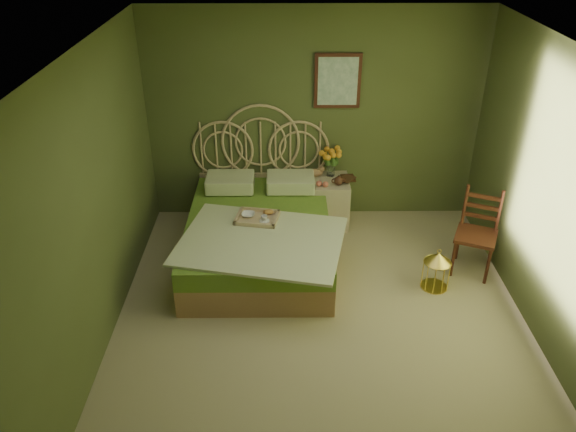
{
  "coord_description": "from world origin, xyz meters",
  "views": [
    {
      "loc": [
        -0.36,
        -4.17,
        3.64
      ],
      "look_at": [
        -0.32,
        1.0,
        0.65
      ],
      "focal_mm": 35.0,
      "sensor_mm": 36.0,
      "label": 1
    }
  ],
  "objects_px": {
    "chair": "(475,226)",
    "bed": "(259,232)",
    "birdcage": "(436,270)",
    "nightstand": "(327,196)"
  },
  "relations": [
    {
      "from": "bed",
      "to": "nightstand",
      "type": "xyz_separation_m",
      "value": [
        0.82,
        0.76,
        0.04
      ]
    },
    {
      "from": "nightstand",
      "to": "chair",
      "type": "distance_m",
      "value": 1.83
    },
    {
      "from": "nightstand",
      "to": "chair",
      "type": "xyz_separation_m",
      "value": [
        1.53,
        -1.0,
        0.16
      ]
    },
    {
      "from": "chair",
      "to": "birdcage",
      "type": "relative_size",
      "value": 2.2
    },
    {
      "from": "bed",
      "to": "nightstand",
      "type": "bearing_deg",
      "value": 43.13
    },
    {
      "from": "chair",
      "to": "bed",
      "type": "bearing_deg",
      "value": -162.14
    },
    {
      "from": "bed",
      "to": "nightstand",
      "type": "distance_m",
      "value": 1.12
    },
    {
      "from": "bed",
      "to": "birdcage",
      "type": "height_order",
      "value": "bed"
    },
    {
      "from": "chair",
      "to": "birdcage",
      "type": "xyz_separation_m",
      "value": [
        -0.47,
        -0.37,
        -0.31
      ]
    },
    {
      "from": "bed",
      "to": "chair",
      "type": "bearing_deg",
      "value": -5.84
    }
  ]
}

